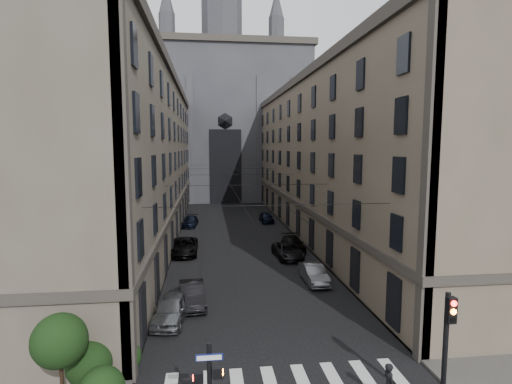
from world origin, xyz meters
name	(u,v)px	position (x,y,z in m)	size (l,w,h in m)	color
sidewalk_left	(149,237)	(-10.50, 36.00, 0.07)	(7.00, 80.00, 0.15)	#383533
sidewalk_right	(320,232)	(10.50, 36.00, 0.07)	(7.00, 80.00, 0.15)	#383533
building_left	(120,159)	(-13.44, 36.00, 9.34)	(13.60, 60.60, 18.85)	#50493D
building_right	(345,158)	(13.44, 36.00, 9.34)	(13.60, 60.60, 18.85)	brown
gothic_tower	(223,114)	(0.00, 74.96, 17.80)	(35.00, 23.00, 58.00)	#2D2D33
traffic_light_right	(447,341)	(5.60, 1.92, 3.29)	(0.34, 0.50, 5.20)	black
shrub_cluster	(85,360)	(-8.72, 5.01, 1.80)	(3.90, 4.40, 3.90)	black
tram_wires	(237,176)	(0.00, 35.63, 7.25)	(14.00, 60.00, 0.43)	black
car_left_near	(171,309)	(-5.80, 12.42, 0.80)	(1.89, 4.69, 1.60)	slate
car_left_midnear	(192,294)	(-4.60, 14.81, 0.76)	(1.62, 4.64, 1.53)	black
car_left_midfar	(184,247)	(-5.87, 28.01, 0.80)	(2.64, 5.73, 1.59)	black
car_left_far	(190,221)	(-5.87, 42.34, 0.68)	(1.91, 4.71, 1.37)	black
car_right_near	(314,273)	(4.82, 18.27, 0.73)	(1.54, 4.43, 1.46)	slate
car_right_midnear	(288,251)	(4.20, 25.49, 0.71)	(2.34, 5.08, 1.41)	black
car_right_midfar	(293,244)	(5.32, 28.25, 0.70)	(1.97, 4.84, 1.40)	black
car_right_far	(266,217)	(4.85, 43.97, 0.72)	(1.70, 4.23, 1.44)	black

